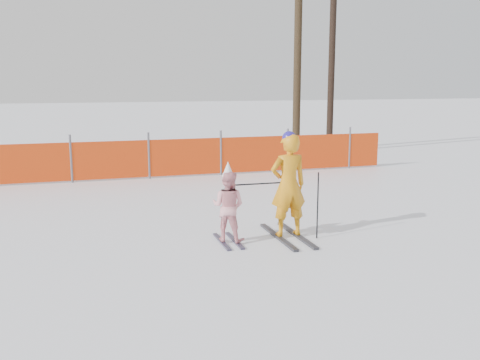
# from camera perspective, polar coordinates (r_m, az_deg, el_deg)

# --- Properties ---
(ground) EXTENTS (120.00, 120.00, 0.00)m
(ground) POSITION_cam_1_polar(r_m,az_deg,el_deg) (8.56, 0.97, -7.18)
(ground) COLOR white
(ground) RESTS_ON ground
(adult) EXTENTS (0.64, 1.60, 1.80)m
(adult) POSITION_cam_1_polar(r_m,az_deg,el_deg) (8.92, 5.17, -0.57)
(adult) COLOR black
(adult) RESTS_ON ground
(child) EXTENTS (0.71, 0.94, 1.34)m
(child) POSITION_cam_1_polar(r_m,az_deg,el_deg) (8.67, -1.27, -2.76)
(child) COLOR black
(child) RESTS_ON ground
(ski_poles) EXTENTS (1.37, 0.24, 1.13)m
(ski_poles) POSITION_cam_1_polar(r_m,az_deg,el_deg) (8.87, 5.74, -1.79)
(ski_poles) COLOR black
(ski_poles) RESTS_ON ground
(safety_fence) EXTENTS (14.99, 0.06, 1.25)m
(safety_fence) POSITION_cam_1_polar(r_m,az_deg,el_deg) (14.53, -11.88, 2.20)
(safety_fence) COLOR #595960
(safety_fence) RESTS_ON ground
(tree_trunks) EXTENTS (1.39, 0.73, 6.63)m
(tree_trunks) POSITION_cam_1_polar(r_m,az_deg,el_deg) (19.93, 7.57, 12.19)
(tree_trunks) COLOR #332616
(tree_trunks) RESTS_ON ground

